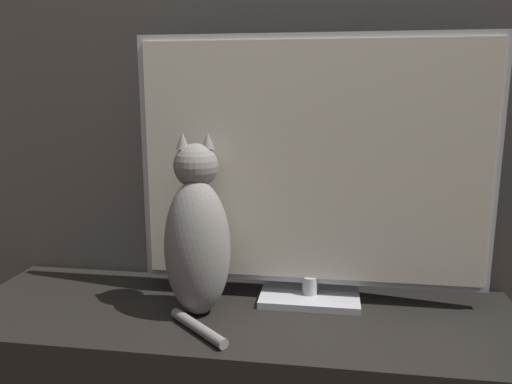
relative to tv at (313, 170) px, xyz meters
The scene contains 3 objects.
wall_back 0.49m from the tv, 136.33° to the left, with size 4.80×0.05×2.60m.
tv is the anchor object (origin of this frame).
cat 0.37m from the tv, 156.48° to the right, with size 0.23×0.30×0.50m.
Camera 1 is at (0.24, -0.35, 1.11)m, focal length 35.00 mm.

